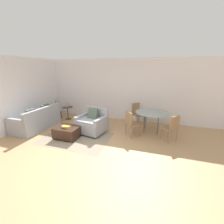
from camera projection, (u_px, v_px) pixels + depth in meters
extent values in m
plane|color=tan|center=(80.00, 155.00, 4.18)|extent=(20.00, 20.00, 0.00)
cube|color=white|center=(115.00, 90.00, 6.87)|extent=(12.00, 0.06, 2.75)
cube|color=white|center=(28.00, 93.00, 6.10)|extent=(0.06, 12.00, 2.75)
cube|color=gray|center=(76.00, 138.00, 5.16)|extent=(2.30, 1.61, 0.00)
cube|color=brown|center=(66.00, 146.00, 4.61)|extent=(2.26, 0.06, 0.00)
cube|color=brown|center=(69.00, 143.00, 4.79)|extent=(2.26, 0.06, 0.00)
cube|color=brown|center=(73.00, 141.00, 4.98)|extent=(2.26, 0.06, 0.00)
cube|color=brown|center=(76.00, 138.00, 5.16)|extent=(2.26, 0.06, 0.00)
cube|color=brown|center=(79.00, 136.00, 5.35)|extent=(2.26, 0.06, 0.00)
cube|color=brown|center=(82.00, 134.00, 5.53)|extent=(2.26, 0.06, 0.00)
cube|color=brown|center=(84.00, 131.00, 5.72)|extent=(2.26, 0.06, 0.00)
cube|color=#999EA8|center=(37.00, 123.00, 6.00)|extent=(0.93, 1.85, 0.41)
cube|color=#999EA8|center=(43.00, 114.00, 5.76)|extent=(0.14, 1.85, 0.47)
cube|color=#999EA8|center=(50.00, 110.00, 6.69)|extent=(0.85, 0.12, 0.26)
cube|color=#999EA8|center=(16.00, 123.00, 5.11)|extent=(0.85, 0.12, 0.26)
cube|color=#4C5B4C|center=(45.00, 109.00, 6.21)|extent=(0.19, 0.40, 0.41)
cube|color=#4C5B4C|center=(30.00, 114.00, 5.54)|extent=(0.19, 0.40, 0.41)
cube|color=#999EA8|center=(92.00, 126.00, 5.59)|extent=(1.12, 1.05, 0.38)
cube|color=#999EA8|center=(91.00, 120.00, 5.49)|extent=(0.86, 0.89, 0.10)
cube|color=#999EA8|center=(97.00, 113.00, 5.80)|extent=(0.98, 0.29, 0.44)
cube|color=#999EA8|center=(82.00, 117.00, 5.70)|extent=(0.26, 0.83, 0.20)
cube|color=#999EA8|center=(101.00, 121.00, 5.31)|extent=(0.26, 0.83, 0.20)
cylinder|color=brown|center=(77.00, 133.00, 5.52)|extent=(0.05, 0.05, 0.06)
cylinder|color=brown|center=(95.00, 138.00, 5.15)|extent=(0.05, 0.05, 0.06)
cylinder|color=brown|center=(89.00, 126.00, 6.14)|extent=(0.05, 0.05, 0.06)
cylinder|color=brown|center=(106.00, 130.00, 5.77)|extent=(0.05, 0.05, 0.06)
cube|color=#4C5B4C|center=(93.00, 113.00, 5.55)|extent=(0.42, 0.28, 0.40)
cube|color=#382319|center=(67.00, 132.00, 5.16)|extent=(0.81, 0.64, 0.35)
cylinder|color=black|center=(54.00, 139.00, 5.07)|extent=(0.04, 0.04, 0.04)
cylinder|color=black|center=(72.00, 142.00, 4.87)|extent=(0.04, 0.04, 0.04)
cylinder|color=black|center=(64.00, 133.00, 5.56)|extent=(0.04, 0.04, 0.04)
cylinder|color=black|center=(81.00, 135.00, 5.35)|extent=(0.04, 0.04, 0.04)
cube|color=gold|center=(66.00, 127.00, 5.07)|extent=(0.23, 0.18, 0.03)
cube|color=gold|center=(66.00, 127.00, 5.05)|extent=(0.24, 0.19, 0.03)
cube|color=#B7B7BC|center=(63.00, 126.00, 5.25)|extent=(0.08, 0.16, 0.01)
cube|color=#333338|center=(61.00, 127.00, 5.16)|extent=(0.15, 0.14, 0.01)
cylinder|color=#333338|center=(58.00, 115.00, 7.29)|extent=(0.34, 0.34, 0.28)
cylinder|color=black|center=(58.00, 112.00, 7.25)|extent=(0.31, 0.31, 0.02)
cone|color=#387A42|center=(57.00, 104.00, 7.13)|extent=(0.05, 0.10, 0.81)
cone|color=#387A42|center=(59.00, 104.00, 7.20)|extent=(0.13, 0.09, 0.83)
cone|color=#387A42|center=(57.00, 105.00, 7.22)|extent=(0.10, 0.08, 0.68)
cone|color=#387A42|center=(56.00, 104.00, 7.18)|extent=(0.06, 0.14, 0.79)
cone|color=#387A42|center=(56.00, 104.00, 7.11)|extent=(0.13, 0.09, 0.79)
cone|color=#387A42|center=(57.00, 106.00, 7.12)|extent=(0.12, 0.09, 0.66)
cylinder|color=#4C3828|center=(67.00, 107.00, 6.97)|extent=(0.49, 0.49, 0.02)
cylinder|color=#4C3828|center=(68.00, 113.00, 7.05)|extent=(0.04, 0.04, 0.56)
cylinder|color=#4C3828|center=(68.00, 119.00, 7.13)|extent=(0.27, 0.27, 0.02)
cube|color=#8C6647|center=(67.00, 105.00, 6.95)|extent=(0.12, 0.05, 0.17)
cube|color=#B2A893|center=(67.00, 105.00, 6.94)|extent=(0.10, 0.03, 0.15)
cube|color=#8C6647|center=(68.00, 106.00, 6.98)|extent=(0.02, 0.04, 0.08)
cylinder|color=#8C9E99|center=(152.00, 112.00, 5.53)|extent=(1.23, 1.23, 0.01)
cylinder|color=#59595B|center=(144.00, 123.00, 5.49)|extent=(0.04, 0.04, 0.75)
cylinder|color=#59595B|center=(158.00, 125.00, 5.35)|extent=(0.04, 0.04, 0.75)
cylinder|color=#59595B|center=(146.00, 119.00, 5.93)|extent=(0.04, 0.04, 0.75)
cylinder|color=#59595B|center=(158.00, 121.00, 5.79)|extent=(0.04, 0.04, 0.75)
cube|color=#93704C|center=(133.00, 124.00, 5.25)|extent=(0.59, 0.59, 0.03)
cube|color=#93704C|center=(129.00, 119.00, 5.10)|extent=(0.29, 0.29, 0.45)
cylinder|color=#93704C|center=(140.00, 131.00, 5.24)|extent=(0.03, 0.03, 0.42)
cylinder|color=#93704C|center=(134.00, 128.00, 5.55)|extent=(0.03, 0.03, 0.42)
cylinder|color=#93704C|center=(131.00, 133.00, 5.08)|extent=(0.03, 0.03, 0.42)
cylinder|color=#93704C|center=(126.00, 129.00, 5.39)|extent=(0.03, 0.03, 0.42)
cube|color=#93704C|center=(169.00, 128.00, 4.90)|extent=(0.59, 0.59, 0.03)
cube|color=#93704C|center=(175.00, 123.00, 4.67)|extent=(0.29, 0.29, 0.45)
cylinder|color=#93704C|center=(168.00, 132.00, 5.20)|extent=(0.03, 0.03, 0.42)
cylinder|color=#93704C|center=(161.00, 134.00, 5.04)|extent=(0.03, 0.03, 0.42)
cylinder|color=#93704C|center=(177.00, 136.00, 4.89)|extent=(0.03, 0.03, 0.42)
cylinder|color=#93704C|center=(169.00, 138.00, 4.73)|extent=(0.03, 0.03, 0.42)
cube|color=#93704C|center=(138.00, 115.00, 6.35)|extent=(0.59, 0.59, 0.03)
cube|color=#93704C|center=(136.00, 108.00, 6.44)|extent=(0.29, 0.29, 0.45)
cylinder|color=#93704C|center=(137.00, 122.00, 6.18)|extent=(0.03, 0.03, 0.42)
cylinder|color=#93704C|center=(144.00, 120.00, 6.34)|extent=(0.03, 0.03, 0.42)
cylinder|color=#93704C|center=(132.00, 119.00, 6.49)|extent=(0.03, 0.03, 0.42)
cylinder|color=#93704C|center=(139.00, 118.00, 6.64)|extent=(0.03, 0.03, 0.42)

